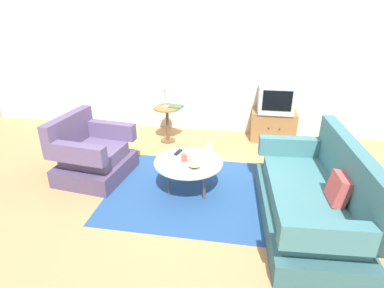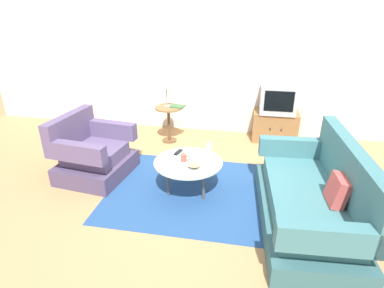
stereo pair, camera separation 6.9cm
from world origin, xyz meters
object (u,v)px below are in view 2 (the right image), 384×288
(vase, at_px, (209,148))
(mug, at_px, (184,158))
(coffee_table, at_px, (188,164))
(book, at_px, (178,106))
(television, at_px, (278,99))
(side_table, at_px, (169,117))
(couch, at_px, (312,201))
(table_lamp, at_px, (166,83))
(tv_stand, at_px, (275,126))
(armchair, at_px, (92,155))
(bowl, at_px, (194,166))
(tv_remote_dark, at_px, (178,152))

(vase, distance_m, mug, 0.36)
(coffee_table, distance_m, book, 1.63)
(coffee_table, height_order, television, television)
(side_table, xyz_separation_m, vase, (0.86, -1.29, 0.09))
(coffee_table, height_order, mug, mug)
(couch, xyz_separation_m, side_table, (-2.06, 1.94, 0.13))
(table_lamp, height_order, vase, table_lamp)
(side_table, bearing_deg, vase, -56.25)
(side_table, bearing_deg, tv_stand, 12.32)
(side_table, relative_size, television, 1.06)
(television, bearing_deg, coffee_table, -121.65)
(armchair, distance_m, television, 3.08)
(armchair, bearing_deg, television, 130.72)
(bowl, bearing_deg, table_lamp, 114.60)
(vase, xyz_separation_m, mug, (-0.28, -0.21, -0.05))
(table_lamp, height_order, mug, table_lamp)
(armchair, xyz_separation_m, book, (0.90, 1.36, 0.32))
(table_lamp, distance_m, mug, 1.72)
(bowl, height_order, book, book)
(armchair, xyz_separation_m, couch, (2.80, -0.61, 0.00))
(side_table, distance_m, tv_remote_dark, 1.37)
(tv_stand, xyz_separation_m, mug, (-1.21, -1.90, 0.22))
(armchair, distance_m, bowl, 1.52)
(book, bearing_deg, table_lamp, -162.54)
(side_table, relative_size, tv_remote_dark, 3.58)
(book, bearing_deg, coffee_table, -61.20)
(tv_stand, xyz_separation_m, book, (-1.64, -0.36, 0.37))
(coffee_table, bearing_deg, table_lamp, 113.54)
(television, height_order, bowl, television)
(table_lamp, xyz_separation_m, vase, (0.89, -1.31, -0.49))
(table_lamp, relative_size, vase, 2.27)
(coffee_table, bearing_deg, tv_remote_dark, 128.66)
(armchair, xyz_separation_m, vase, (1.61, 0.03, 0.22))
(armchair, relative_size, book, 4.00)
(television, bearing_deg, table_lamp, -168.94)
(coffee_table, height_order, tv_remote_dark, tv_remote_dark)
(side_table, height_order, vase, vase)
(tv_remote_dark, bearing_deg, couch, 82.65)
(tv_remote_dark, distance_m, book, 1.37)
(tv_stand, relative_size, table_lamp, 1.53)
(tv_remote_dark, bearing_deg, mug, 44.31)
(couch, bearing_deg, armchair, 73.96)
(vase, bearing_deg, mug, -143.25)
(couch, height_order, vase, couch)
(table_lamp, bearing_deg, tv_stand, 11.70)
(coffee_table, relative_size, table_lamp, 1.75)
(television, relative_size, table_lamp, 1.18)
(mug, bearing_deg, television, 57.21)
(tv_stand, bearing_deg, television, -90.00)
(vase, height_order, mug, vase)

